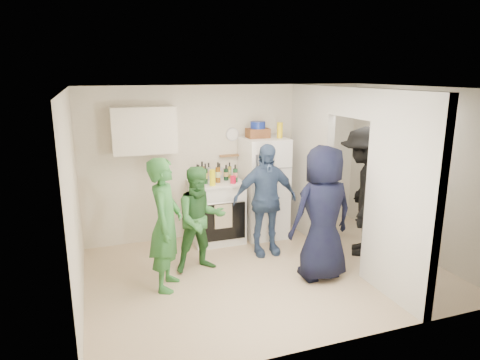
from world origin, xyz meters
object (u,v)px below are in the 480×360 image
at_px(person_navy, 323,213).
at_px(yellow_cup_stack_top, 280,130).
at_px(wicker_basket, 258,133).
at_px(blue_bowl, 258,125).
at_px(fridge, 264,188).
at_px(person_denim, 265,200).
at_px(person_nook, 363,192).
at_px(person_green_center, 200,220).
at_px(person_green_left, 166,224).
at_px(stove, 216,211).

bearing_deg(person_navy, yellow_cup_stack_top, -96.18).
xyz_separation_m(wicker_basket, blue_bowl, (0.00, 0.00, 0.13)).
distance_m(fridge, person_denim, 0.74).
bearing_deg(blue_bowl, person_nook, -44.77).
distance_m(person_green_center, person_nook, 2.45).
xyz_separation_m(wicker_basket, person_green_center, (-1.22, -0.98, -1.00)).
height_order(wicker_basket, person_navy, wicker_basket).
xyz_separation_m(fridge, person_nook, (1.11, -1.15, 0.13)).
relative_size(yellow_cup_stack_top, person_nook, 0.13).
height_order(fridge, person_green_left, person_green_left).
distance_m(stove, person_nook, 2.31).
height_order(blue_bowl, person_nook, person_nook).
bearing_deg(fridge, person_green_center, -144.88).
distance_m(person_denim, person_navy, 1.07).
xyz_separation_m(stove, person_nook, (1.93, -1.18, 0.46)).
bearing_deg(person_green_center, fridge, 30.80).
relative_size(blue_bowl, person_green_center, 0.16).
distance_m(person_denim, person_nook, 1.46).
height_order(person_green_left, person_nook, person_nook).
distance_m(person_navy, person_nook, 1.11).
height_order(stove, person_nook, person_nook).
xyz_separation_m(fridge, blue_bowl, (-0.10, 0.05, 1.04)).
relative_size(person_denim, person_navy, 0.94).
bearing_deg(person_green_center, yellow_cup_stack_top, 23.96).
relative_size(person_green_center, person_nook, 0.76).
distance_m(wicker_basket, person_green_center, 1.86).
bearing_deg(person_nook, fridge, -103.27).
bearing_deg(person_green_left, person_nook, -66.02).
bearing_deg(blue_bowl, person_green_center, -141.27).
xyz_separation_m(person_green_center, person_denim, (1.05, 0.24, 0.11)).
distance_m(wicker_basket, person_navy, 1.94).
bearing_deg(person_denim, stove, 129.96).
xyz_separation_m(stove, person_denim, (0.55, -0.72, 0.35)).
bearing_deg(person_denim, yellow_cup_stack_top, 53.24).
distance_m(fridge, person_green_center, 1.62).
height_order(stove, yellow_cup_stack_top, yellow_cup_stack_top).
distance_m(wicker_basket, blue_bowl, 0.13).
bearing_deg(person_green_left, blue_bowl, -31.29).
xyz_separation_m(person_green_left, person_denim, (1.59, 0.58, -0.00)).
xyz_separation_m(fridge, person_navy, (0.13, -1.68, 0.07)).
height_order(fridge, person_denim, person_denim).
xyz_separation_m(stove, person_navy, (0.95, -1.71, 0.40)).
height_order(fridge, person_nook, person_nook).
height_order(person_green_left, person_denim, person_green_left).
xyz_separation_m(fridge, yellow_cup_stack_top, (0.22, -0.10, 0.96)).
distance_m(fridge, person_navy, 1.69).
distance_m(person_green_center, person_denim, 1.09).
distance_m(person_green_left, person_green_center, 0.64).
height_order(blue_bowl, person_green_left, blue_bowl).
height_order(person_green_left, person_navy, person_navy).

